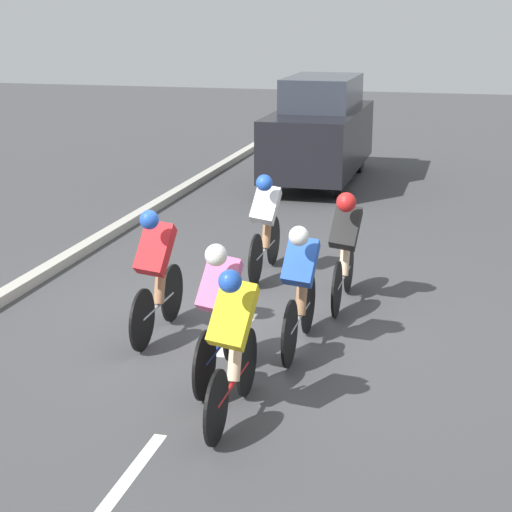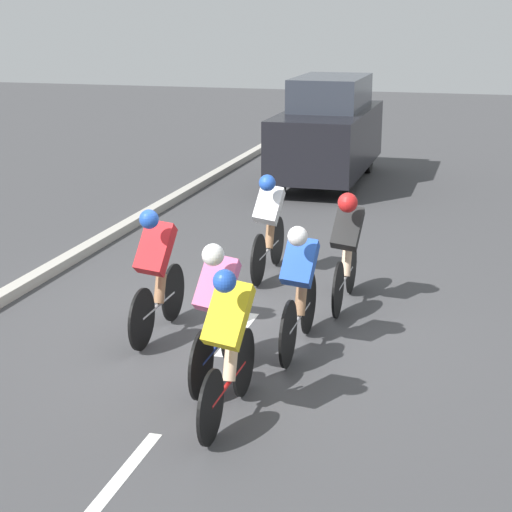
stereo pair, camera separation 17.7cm
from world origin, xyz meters
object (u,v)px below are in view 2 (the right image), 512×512
object	(u,v)px
cyclist_blue	(299,285)
support_car	(328,131)
cyclist_pink	(217,307)
cyclist_red	(156,269)
cyclist_black	(347,245)
cyclist_yellow	(228,340)
cyclist_white	(269,222)

from	to	relation	value
cyclist_blue	support_car	xyz separation A→B (m)	(1.50, -9.37, 0.36)
cyclist_pink	cyclist_red	world-z (taller)	cyclist_red
cyclist_black	cyclist_yellow	bearing A→B (deg)	81.89
cyclist_black	support_car	distance (m)	8.00
cyclist_yellow	cyclist_red	size ratio (longest dim) A/B	1.01
cyclist_white	support_car	bearing A→B (deg)	-85.89
cyclist_blue	cyclist_black	bearing A→B (deg)	-98.62
cyclist_black	cyclist_red	xyz separation A→B (m)	(1.88, 1.58, 0.00)
cyclist_red	cyclist_blue	size ratio (longest dim) A/B	0.96
cyclist_pink	support_car	xyz separation A→B (m)	(0.90, -10.35, 0.33)
cyclist_yellow	cyclist_blue	size ratio (longest dim) A/B	0.97
cyclist_yellow	support_car	size ratio (longest dim) A/B	0.37
cyclist_pink	cyclist_white	size ratio (longest dim) A/B	0.95
cyclist_yellow	cyclist_white	xyz separation A→B (m)	(0.77, -4.33, -0.01)
cyclist_pink	support_car	world-z (taller)	support_car
cyclist_white	support_car	xyz separation A→B (m)	(0.49, -6.83, 0.34)
cyclist_red	cyclist_white	distance (m)	2.63
cyclist_black	cyclist_white	bearing A→B (deg)	-37.84
cyclist_black	cyclist_white	size ratio (longest dim) A/B	0.96
cyclist_blue	support_car	bearing A→B (deg)	-80.89
cyclist_black	support_car	size ratio (longest dim) A/B	0.37
cyclist_red	support_car	bearing A→B (deg)	-90.83
cyclist_blue	cyclist_white	bearing A→B (deg)	-68.32
cyclist_blue	support_car	size ratio (longest dim) A/B	0.38
cyclist_pink	support_car	bearing A→B (deg)	-85.06
cyclist_red	cyclist_white	world-z (taller)	cyclist_red
cyclist_blue	cyclist_red	bearing A→B (deg)	0.20
cyclist_pink	cyclist_red	size ratio (longest dim) A/B	1.01
cyclist_yellow	cyclist_blue	world-z (taller)	cyclist_yellow
cyclist_yellow	cyclist_white	size ratio (longest dim) A/B	0.95
support_car	cyclist_red	bearing A→B (deg)	89.17
cyclist_red	cyclist_blue	xyz separation A→B (m)	(-1.64, -0.01, -0.04)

